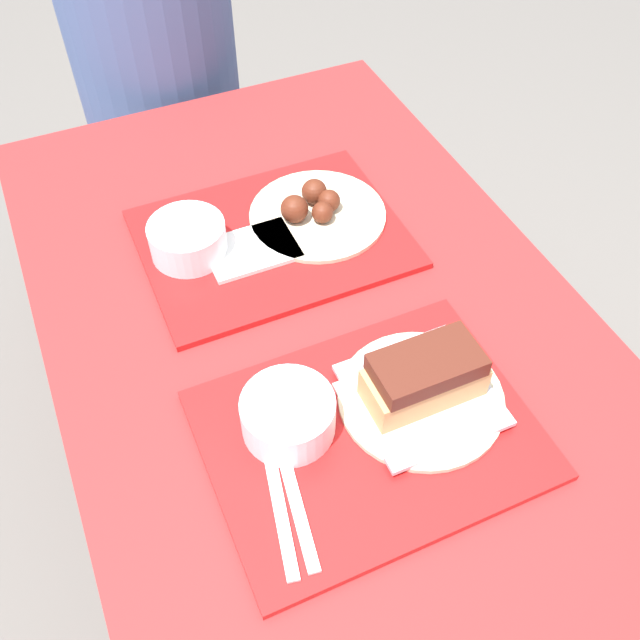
% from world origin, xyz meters
% --- Properties ---
extents(ground_plane, '(12.00, 12.00, 0.00)m').
position_xyz_m(ground_plane, '(0.00, 0.00, 0.00)').
color(ground_plane, '#605B56').
extents(picnic_table, '(0.81, 1.44, 0.72)m').
position_xyz_m(picnic_table, '(0.00, 0.00, 0.62)').
color(picnic_table, maroon).
rests_on(picnic_table, ground_plane).
extents(picnic_bench_far, '(0.77, 0.28, 0.46)m').
position_xyz_m(picnic_bench_far, '(0.00, 0.94, 0.38)').
color(picnic_bench_far, maroon).
rests_on(picnic_bench_far, ground_plane).
extents(tray_near, '(0.44, 0.34, 0.01)m').
position_xyz_m(tray_near, '(-0.02, -0.17, 0.73)').
color(tray_near, red).
rests_on(tray_near, picnic_table).
extents(tray_far, '(0.44, 0.34, 0.01)m').
position_xyz_m(tray_far, '(-0.00, 0.25, 0.73)').
color(tray_far, red).
rests_on(tray_far, picnic_table).
extents(bowl_coleslaw_near, '(0.13, 0.13, 0.06)m').
position_xyz_m(bowl_coleslaw_near, '(-0.12, -0.12, 0.77)').
color(bowl_coleslaw_near, silver).
rests_on(bowl_coleslaw_near, tray_near).
extents(brisket_sandwich_plate, '(0.23, 0.23, 0.09)m').
position_xyz_m(brisket_sandwich_plate, '(0.07, -0.15, 0.77)').
color(brisket_sandwich_plate, beige).
rests_on(brisket_sandwich_plate, tray_near).
extents(plastic_fork_near, '(0.05, 0.17, 0.00)m').
position_xyz_m(plastic_fork_near, '(-0.18, -0.23, 0.74)').
color(plastic_fork_near, white).
rests_on(plastic_fork_near, tray_near).
extents(plastic_knife_near, '(0.04, 0.17, 0.00)m').
position_xyz_m(plastic_knife_near, '(-0.15, -0.23, 0.74)').
color(plastic_knife_near, white).
rests_on(plastic_knife_near, tray_near).
extents(condiment_packet, '(0.04, 0.03, 0.01)m').
position_xyz_m(condiment_packet, '(-0.02, -0.09, 0.74)').
color(condiment_packet, '#A59E93').
rests_on(condiment_packet, tray_near).
extents(bowl_coleslaw_far, '(0.13, 0.13, 0.06)m').
position_xyz_m(bowl_coleslaw_far, '(-0.14, 0.27, 0.77)').
color(bowl_coleslaw_far, silver).
rests_on(bowl_coleslaw_far, tray_far).
extents(wings_plate_far, '(0.24, 0.24, 0.06)m').
position_xyz_m(wings_plate_far, '(0.09, 0.26, 0.75)').
color(wings_plate_far, beige).
rests_on(wings_plate_far, tray_far).
extents(napkin_far, '(0.15, 0.10, 0.01)m').
position_xyz_m(napkin_far, '(-0.05, 0.23, 0.74)').
color(napkin_far, white).
rests_on(napkin_far, tray_far).
extents(person_seated_across, '(0.37, 0.37, 0.66)m').
position_xyz_m(person_seated_across, '(-0.02, 0.94, 0.73)').
color(person_seated_across, '#4C6093').
rests_on(person_seated_across, picnic_bench_far).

